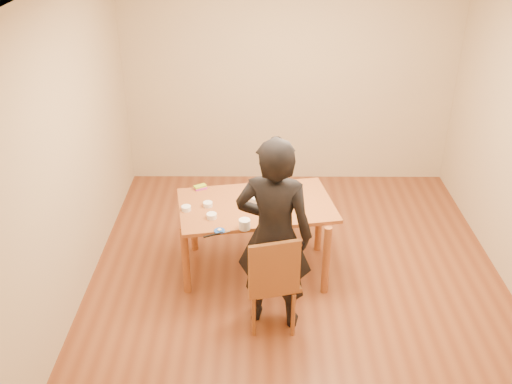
{
  "coord_description": "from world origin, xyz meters",
  "views": [
    {
      "loc": [
        -0.37,
        -4.4,
        3.39
      ],
      "look_at": [
        -0.39,
        0.17,
        0.9
      ],
      "focal_mm": 40.0,
      "sensor_mm": 36.0,
      "label": 1
    }
  ],
  "objects_px": {
    "cake": "(259,199)",
    "dining_table": "(256,205)",
    "cake_plate": "(259,203)",
    "person": "(274,236)",
    "dining_chair": "(273,280)"
  },
  "relations": [
    {
      "from": "dining_chair",
      "to": "person",
      "type": "xyz_separation_m",
      "value": [
        0.0,
        0.05,
        0.42
      ]
    },
    {
      "from": "dining_table",
      "to": "person",
      "type": "relative_size",
      "value": 0.82
    },
    {
      "from": "dining_chair",
      "to": "cake",
      "type": "xyz_separation_m",
      "value": [
        -0.12,
        0.76,
        0.36
      ]
    },
    {
      "from": "dining_table",
      "to": "cake",
      "type": "distance_m",
      "value": 0.08
    },
    {
      "from": "dining_table",
      "to": "cake_plate",
      "type": "distance_m",
      "value": 0.04
    },
    {
      "from": "dining_table",
      "to": "person",
      "type": "bearing_deg",
      "value": -88.36
    },
    {
      "from": "cake",
      "to": "dining_table",
      "type": "bearing_deg",
      "value": 156.94
    },
    {
      "from": "dining_table",
      "to": "cake_plate",
      "type": "bearing_deg",
      "value": -33.04
    },
    {
      "from": "dining_table",
      "to": "dining_chair",
      "type": "relative_size",
      "value": 3.72
    },
    {
      "from": "dining_table",
      "to": "person",
      "type": "height_order",
      "value": "person"
    },
    {
      "from": "dining_chair",
      "to": "person",
      "type": "relative_size",
      "value": 0.22
    },
    {
      "from": "dining_chair",
      "to": "cake",
      "type": "distance_m",
      "value": 0.85
    },
    {
      "from": "cake_plate",
      "to": "person",
      "type": "xyz_separation_m",
      "value": [
        0.12,
        -0.72,
        0.11
      ]
    },
    {
      "from": "person",
      "to": "dining_chair",
      "type": "bearing_deg",
      "value": 100.9
    },
    {
      "from": "cake_plate",
      "to": "person",
      "type": "relative_size",
      "value": 0.18
    }
  ]
}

